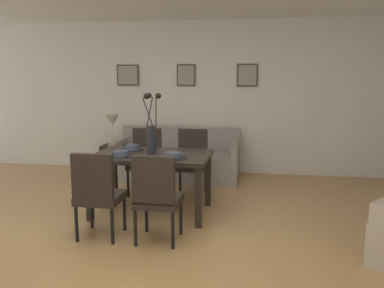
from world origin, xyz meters
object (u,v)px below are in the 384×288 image
framed_picture_center (186,75)px  framed_picture_right (247,75)px  centerpiece_vase (151,131)px  bowl_far_left (173,155)px  dining_chair_near_right (146,157)px  bowl_near_right (132,147)px  dining_chair_far_left (156,194)px  dining_chair_far_right (191,159)px  dining_table (152,161)px  table_lamp (113,123)px  bowl_near_left (121,153)px  side_table (114,160)px  sofa (177,161)px  framed_picture_left (128,75)px  dining_chair_near_left (97,191)px

framed_picture_center → framed_picture_right: bearing=-0.0°
centerpiece_vase → bowl_far_left: (0.31, -0.21, -0.24)m
dining_chair_near_right → bowl_near_right: dining_chair_near_right is taller
dining_chair_far_left → dining_chair_far_right: 1.78m
bowl_near_right → dining_table: bearing=-33.4°
bowl_far_left → framed_picture_right: bearing=73.6°
dining_chair_near_right → framed_picture_center: framed_picture_center is taller
dining_table → table_lamp: size_ratio=2.75×
bowl_near_left → dining_chair_far_right: bearing=59.3°
side_table → table_lamp: 0.63m
dining_chair_near_right → bowl_far_left: (0.65, -1.06, 0.27)m
sofa → framed_picture_right: 1.85m
dining_table → side_table: size_ratio=2.69×
dining_chair_near_right → bowl_near_left: (0.02, -1.06, 0.27)m
bowl_near_left → framed_picture_left: size_ratio=0.43×
bowl_near_right → sofa: 1.68m
dining_chair_far_right → framed_picture_center: bearing=103.5°
dining_chair_far_left → bowl_far_left: (0.02, 0.68, 0.27)m
bowl_far_left → sofa: bowl_far_left is taller
bowl_near_right → bowl_far_left: 0.75m
framed_picture_right → dining_table: bearing=-114.7°
bowl_near_right → framed_picture_right: 2.63m
dining_chair_far_right → bowl_far_left: bearing=-90.9°
sofa → framed_picture_right: (1.10, 0.48, 1.40)m
sofa → framed_picture_center: 1.48m
side_table → bowl_near_left: bearing=-66.7°
dining_chair_near_left → sofa: 2.70m
side_table → framed_picture_right: size_ratio=1.38×
bowl_near_left → sofa: 2.07m
framed_picture_center → table_lamp: bearing=-154.6°
framed_picture_center → centerpiece_vase: bearing=-90.0°
sofa → dining_chair_near_right: bearing=-106.2°
bowl_near_left → centerpiece_vase: bearing=33.5°
dining_table → dining_chair_near_left: (-0.33, -0.89, -0.14)m
dining_chair_far_right → framed_picture_center: framed_picture_center is taller
side_table → framed_picture_center: (1.15, 0.54, 1.42)m
framed_picture_left → dining_table: bearing=-65.3°
bowl_far_left → framed_picture_right: size_ratio=0.45×
dining_chair_near_right → dining_chair_far_right: 0.66m
dining_chair_near_left → table_lamp: 2.76m
centerpiece_vase → bowl_near_right: 0.45m
dining_table → dining_chair_far_right: 0.96m
dining_table → side_table: dining_table is taller
dining_table → dining_chair_far_left: 0.95m
sofa → side_table: 1.09m
dining_chair_near_left → centerpiece_vase: size_ratio=1.25×
dining_table → bowl_far_left: bowl_far_left is taller
bowl_near_left → framed_picture_left: (-0.73, 2.48, 0.90)m
dining_chair_near_left → dining_chair_far_right: 1.89m
dining_table → framed_picture_center: size_ratio=3.75×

